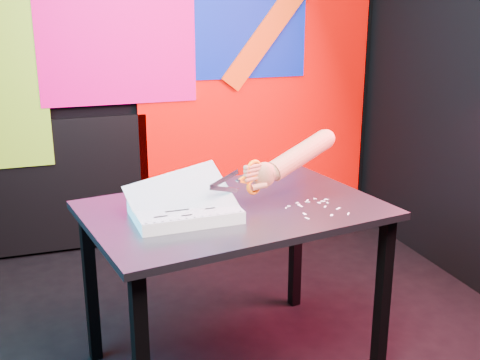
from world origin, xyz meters
name	(u,v)px	position (x,y,z in m)	size (l,w,h in m)	color
room	(230,59)	(0.00, 0.00, 1.35)	(3.01, 3.01, 2.71)	black
backdrop	(170,100)	(0.06, 1.46, 0.96)	(2.88, 0.05, 2.08)	#F60300
work_table	(234,227)	(0.00, -0.05, 0.66)	(1.31, 0.98, 0.75)	black
printout_stack	(185,211)	(-0.23, -0.11, 0.78)	(0.43, 0.31, 0.21)	silver
scissors	(251,178)	(0.06, -0.09, 0.88)	(0.25, 0.10, 0.15)	#A7A9B6
hand_forearm	(295,158)	(0.29, 0.00, 0.93)	(0.47, 0.21, 0.20)	#BB6B53
paper_clippings	(315,207)	(0.32, -0.15, 0.75)	(0.23, 0.23, 0.00)	silver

